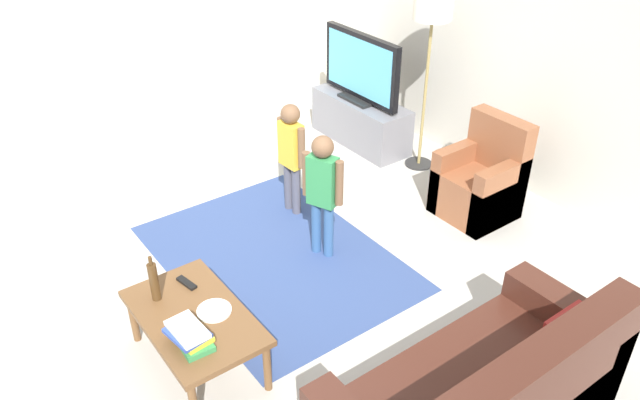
# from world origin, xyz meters

# --- Properties ---
(ground) EXTENTS (7.80, 7.80, 0.00)m
(ground) POSITION_xyz_m (0.00, 0.00, 0.00)
(ground) COLOR #B2ADA3
(wall_back) EXTENTS (6.00, 0.12, 2.70)m
(wall_back) POSITION_xyz_m (0.00, 3.00, 1.35)
(wall_back) COLOR silver
(wall_back) RESTS_ON ground
(wall_left) EXTENTS (0.12, 6.00, 2.70)m
(wall_left) POSITION_xyz_m (-3.00, 0.00, 1.35)
(wall_left) COLOR silver
(wall_left) RESTS_ON ground
(area_rug) EXTENTS (2.20, 1.60, 0.01)m
(area_rug) POSITION_xyz_m (-0.34, 0.40, 0.00)
(area_rug) COLOR #33477A
(area_rug) RESTS_ON ground
(tv_stand) EXTENTS (1.20, 0.44, 0.50)m
(tv_stand) POSITION_xyz_m (-1.57, 2.30, 0.24)
(tv_stand) COLOR slate
(tv_stand) RESTS_ON ground
(tv) EXTENTS (1.10, 0.28, 0.71)m
(tv) POSITION_xyz_m (-1.57, 2.28, 0.85)
(tv) COLOR black
(tv) RESTS_ON tv_stand
(armchair) EXTENTS (0.60, 0.60, 0.90)m
(armchair) POSITION_xyz_m (0.17, 2.26, 0.30)
(armchair) COLOR brown
(armchair) RESTS_ON ground
(floor_lamp) EXTENTS (0.36, 0.36, 1.78)m
(floor_lamp) POSITION_xyz_m (-0.80, 2.45, 1.54)
(floor_lamp) COLOR #262626
(floor_lamp) RESTS_ON ground
(child_near_tv) EXTENTS (0.35, 0.17, 1.04)m
(child_near_tv) POSITION_xyz_m (-0.85, 0.91, 0.63)
(child_near_tv) COLOR #4C4C59
(child_near_tv) RESTS_ON ground
(child_center) EXTENTS (0.33, 0.21, 1.07)m
(child_center) POSITION_xyz_m (-0.17, 0.75, 0.64)
(child_center) COLOR #33598C
(child_center) RESTS_ON ground
(coffee_table) EXTENTS (1.00, 0.60, 0.42)m
(coffee_table) POSITION_xyz_m (0.33, -0.63, 0.37)
(coffee_table) COLOR brown
(coffee_table) RESTS_ON ground
(book_stack) EXTENTS (0.30, 0.23, 0.12)m
(book_stack) POSITION_xyz_m (0.55, -0.75, 0.48)
(book_stack) COLOR #388C4C
(book_stack) RESTS_ON coffee_table
(bottle) EXTENTS (0.06, 0.06, 0.34)m
(bottle) POSITION_xyz_m (0.05, -0.75, 0.56)
(bottle) COLOR #4C3319
(bottle) RESTS_ON coffee_table
(tv_remote) EXTENTS (0.18, 0.08, 0.02)m
(tv_remote) POSITION_xyz_m (0.03, -0.53, 0.43)
(tv_remote) COLOR black
(tv_remote) RESTS_ON coffee_table
(plate) EXTENTS (0.22, 0.22, 0.02)m
(plate) POSITION_xyz_m (0.38, -0.51, 0.43)
(plate) COLOR white
(plate) RESTS_ON coffee_table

